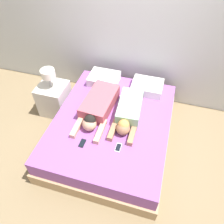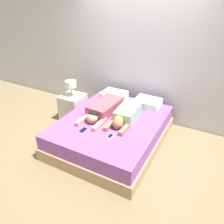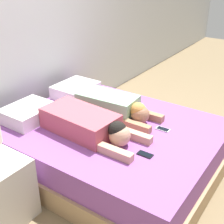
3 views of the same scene
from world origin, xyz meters
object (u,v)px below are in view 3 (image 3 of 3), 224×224
bed (112,146)px  pillow_head_right (76,90)px  person_right (115,106)px  cell_phone_left (145,154)px  person_left (88,124)px  pillow_head_left (29,113)px  cell_phone_right (163,129)px

bed → pillow_head_right: (0.36, 0.76, 0.30)m
pillow_head_right → person_right: size_ratio=0.54×
cell_phone_left → pillow_head_right: bearing=64.2°
cell_phone_left → person_right: bearing=52.9°
person_left → bed: bearing=-21.9°
pillow_head_left → cell_phone_right: bearing=-64.5°
pillow_head_left → pillow_head_right: same height
pillow_head_left → pillow_head_right: size_ratio=1.00×
bed → person_right: bearing=26.0°
cell_phone_right → person_left: bearing=130.1°
pillow_head_left → cell_phone_left: size_ratio=3.64×
pillow_head_left → cell_phone_right: (0.57, -1.20, -0.07)m
pillow_head_left → person_right: (0.57, -0.66, 0.03)m
pillow_head_left → person_left: person_left is taller
pillow_head_right → cell_phone_right: size_ratio=3.64×
person_right → cell_phone_left: 0.76m
person_right → cell_phone_right: bearing=-89.5°
bed → cell_phone_left: cell_phone_left is taller
pillow_head_right → cell_phone_left: pillow_head_right is taller
person_left → cell_phone_left: 0.61m
pillow_head_right → person_left: bearing=-132.2°
bed → cell_phone_right: bearing=-64.4°
pillow_head_left → person_right: person_right is taller
cell_phone_left → cell_phone_right: same height
bed → cell_phone_left: (-0.25, -0.50, 0.24)m
pillow_head_right → person_left: 0.89m
person_left → cell_phone_right: 0.71m
person_right → pillow_head_left: bearing=130.7°
bed → pillow_head_left: size_ratio=4.24×
bed → cell_phone_right: (0.21, -0.44, 0.24)m
bed → cell_phone_right: 0.54m
pillow_head_right → pillow_head_left: bearing=180.0°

